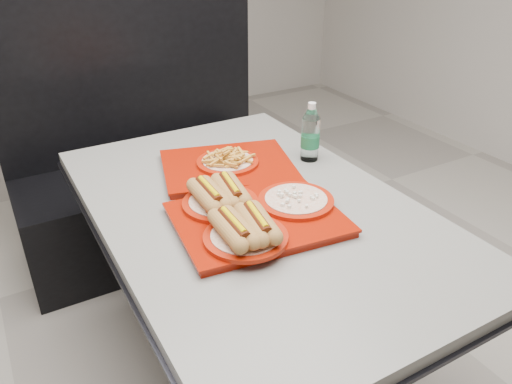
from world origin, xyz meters
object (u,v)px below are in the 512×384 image
tray_near (251,213)px  diner_table (254,249)px  tray_far (228,163)px  booth_bench (148,170)px  water_bottle (310,135)px

tray_near → diner_table: bearing=55.6°
diner_table → tray_far: bearing=81.3°
booth_bench → tray_near: size_ratio=2.68×
tray_near → tray_far: tray_near is taller
diner_table → booth_bench: (0.00, 1.09, -0.18)m
diner_table → booth_bench: size_ratio=1.05×
booth_bench → tray_near: booth_bench is taller
diner_table → water_bottle: water_bottle is taller
booth_bench → tray_far: size_ratio=2.60×
water_bottle → tray_near: bearing=-144.9°
tray_near → tray_far: (0.10, 0.35, -0.01)m
tray_far → booth_bench: bearing=92.7°
water_bottle → booth_bench: bearing=110.6°
diner_table → tray_far: size_ratio=2.73×
tray_near → water_bottle: size_ratio=2.35×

